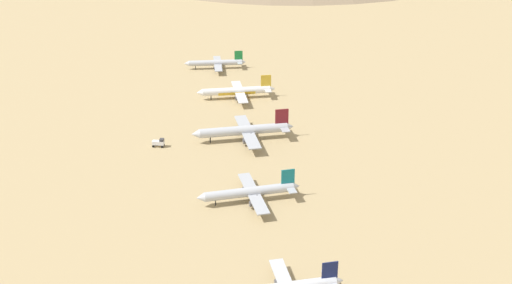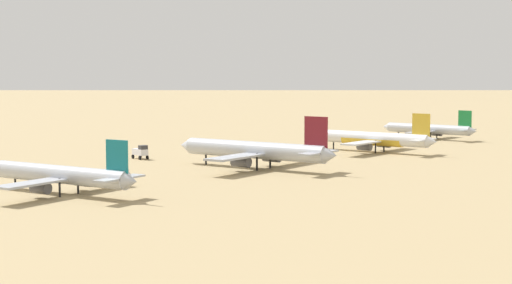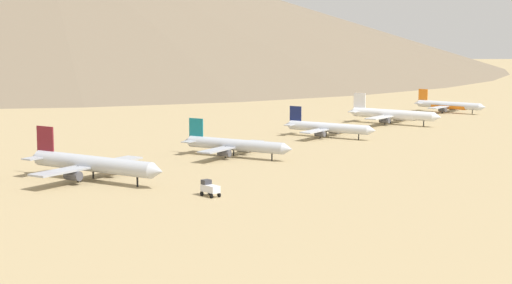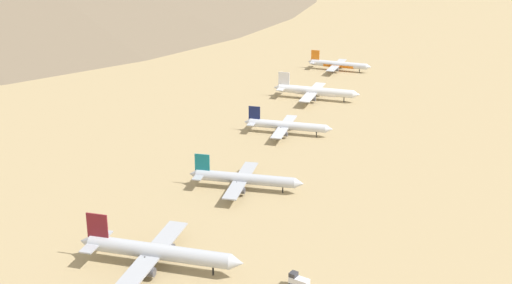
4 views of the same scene
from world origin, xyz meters
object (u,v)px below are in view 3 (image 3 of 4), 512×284
object	(u,v)px
parked_jet_3	(235,145)
parked_jet_4	(328,128)
parked_jet_5	(392,115)
parked_jet_2	(92,164)
parked_jet_6	(448,105)
service_truck	(210,188)

from	to	relation	value
parked_jet_3	parked_jet_4	bearing A→B (deg)	85.19
parked_jet_4	parked_jet_5	bearing A→B (deg)	84.08
parked_jet_2	parked_jet_6	size ratio (longest dim) A/B	1.31
parked_jet_2	parked_jet_4	world-z (taller)	parked_jet_2
parked_jet_2	parked_jet_6	distance (m)	222.76
parked_jet_2	parked_jet_5	distance (m)	165.33
parked_jet_2	parked_jet_5	size ratio (longest dim) A/B	1.12
parked_jet_3	parked_jet_6	distance (m)	167.20
parked_jet_6	service_truck	world-z (taller)	parked_jet_6
parked_jet_3	service_truck	size ratio (longest dim) A/B	6.96
parked_jet_2	service_truck	xyz separation A→B (m)	(38.51, -2.55, -2.47)
parked_jet_2	parked_jet_3	xyz separation A→B (m)	(11.55, 54.62, -0.71)
parked_jet_5	service_truck	distance (m)	167.29
parked_jet_2	parked_jet_3	world-z (taller)	parked_jet_2
parked_jet_2	service_truck	world-z (taller)	parked_jet_2
parked_jet_3	parked_jet_4	world-z (taller)	parked_jet_3
parked_jet_6	service_truck	bearing A→B (deg)	-87.12
parked_jet_3	parked_jet_5	world-z (taller)	parked_jet_5
service_truck	parked_jet_3	bearing A→B (deg)	115.25
parked_jet_2	parked_jet_4	bearing A→B (deg)	81.70
parked_jet_5	service_truck	xyz separation A→B (m)	(16.76, -166.44, -1.95)
parked_jet_4	parked_jet_6	size ratio (longest dim) A/B	1.04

